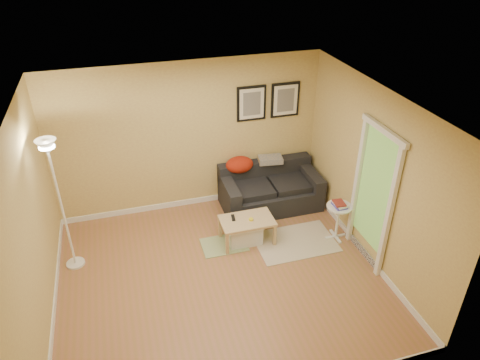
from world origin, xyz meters
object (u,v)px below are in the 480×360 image
at_px(book_stack, 340,204).
at_px(floor_lamp, 62,210).
at_px(side_table, 337,222).
at_px(coffee_table, 247,230).
at_px(sofa, 271,188).
at_px(storage_bin, 244,233).

distance_m(book_stack, floor_lamp, 4.06).
xyz_separation_m(side_table, floor_lamp, (-4.02, 0.51, 0.67)).
bearing_deg(coffee_table, floor_lamp, -162.40).
height_order(coffee_table, floor_lamp, floor_lamp).
distance_m(coffee_table, floor_lamp, 2.73).
bearing_deg(sofa, storage_bin, -131.61).
bearing_deg(coffee_table, sofa, 72.36).
xyz_separation_m(coffee_table, storage_bin, (-0.05, 0.01, -0.04)).
distance_m(sofa, book_stack, 1.38).
distance_m(coffee_table, storage_bin, 0.06).
height_order(coffee_table, side_table, side_table).
xyz_separation_m(sofa, book_stack, (0.70, -1.16, 0.27)).
xyz_separation_m(book_stack, floor_lamp, (-4.01, 0.51, 0.33)).
distance_m(storage_bin, side_table, 1.49).
xyz_separation_m(storage_bin, floor_lamp, (-2.57, 0.18, 0.81)).
height_order(side_table, floor_lamp, floor_lamp).
xyz_separation_m(storage_bin, book_stack, (1.44, -0.33, 0.48)).
bearing_deg(storage_bin, floor_lamp, 175.89).
bearing_deg(book_stack, storage_bin, 151.45).
height_order(side_table, book_stack, book_stack).
bearing_deg(side_table, storage_bin, 167.43).
bearing_deg(side_table, sofa, 121.48).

